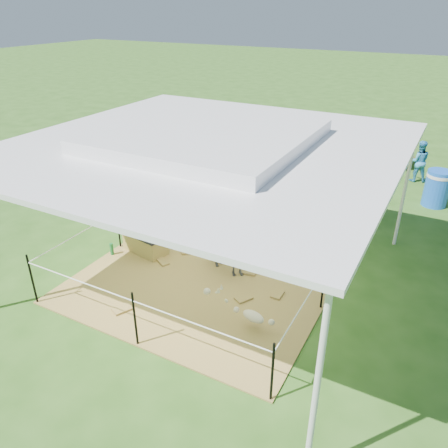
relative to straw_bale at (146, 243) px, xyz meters
The scene contains 14 objects.
ground 1.65m from the straw_bale, ahead, with size 90.00×90.00×0.00m, color #2D5919.
hay_patch 1.64m from the straw_bale, ahead, with size 4.60×4.60×0.03m, color brown.
canopy_tent 2.95m from the straw_bale, ahead, with size 6.30×6.30×2.90m.
rope_fence 1.68m from the straw_bale, ahead, with size 4.54×4.54×1.00m.
straw_bale is the anchor object (origin of this frame).
dark_cloth 0.23m from the straw_bale, behind, with size 0.99×0.52×0.05m, color black.
woman 0.77m from the straw_bale, ahead, with size 0.41×0.27×1.12m, color red.
green_bottle 0.71m from the straw_bale, 140.71° to the right, with size 0.07×0.07×0.26m, color #186C2E.
pony 1.89m from the straw_bale, ahead, with size 0.48×1.06×0.90m, color #4C4C51.
pink_hat 2.02m from the straw_bale, ahead, with size 0.28×0.28×0.13m, color pink.
foal 3.28m from the straw_bale, 20.91° to the right, with size 0.99×0.55×0.55m, color #C9B593, non-canonical shape.
trash_barrel 7.60m from the straw_bale, 47.00° to the left, with size 0.62×0.62×0.96m, color blue.
picnic_table_near 8.99m from the straw_bale, 68.78° to the left, with size 1.87×1.35×0.78m, color brown.
distant_person 8.53m from the straw_bale, 57.91° to the left, with size 0.60×0.47×1.23m, color #3790CE.
Camera 1 is at (3.67, -6.22, 4.80)m, focal length 35.00 mm.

